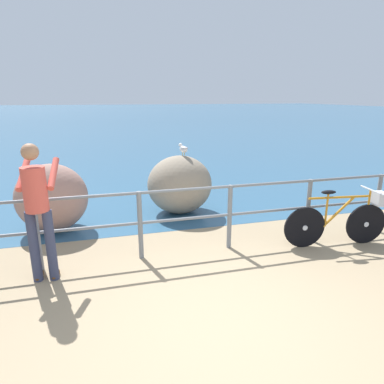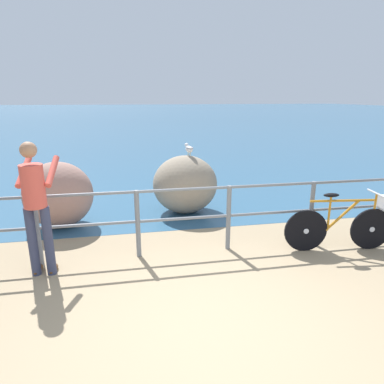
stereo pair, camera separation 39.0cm
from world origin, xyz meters
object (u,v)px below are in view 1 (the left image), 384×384
object	(u,v)px
breakwater_boulder_left	(52,198)
person_at_railing	(38,207)
breakwater_boulder_main	(180,185)
bicycle	(345,217)
seagull	(183,149)

from	to	relation	value
breakwater_boulder_left	person_at_railing	bearing A→B (deg)	-87.06
breakwater_boulder_main	breakwater_boulder_left	xyz separation A→B (m)	(-2.37, -0.34, 0.01)
bicycle	breakwater_boulder_left	distance (m)	4.91
breakwater_boulder_main	seagull	distance (m)	0.73
person_at_railing	breakwater_boulder_main	world-z (taller)	person_at_railing
bicycle	person_at_railing	bearing A→B (deg)	-174.26
bicycle	breakwater_boulder_main	world-z (taller)	breakwater_boulder_main
seagull	breakwater_boulder_main	bearing A→B (deg)	87.49
breakwater_boulder_main	seagull	xyz separation A→B (m)	(0.09, 0.02, 0.72)
bicycle	breakwater_boulder_main	distance (m)	3.10
bicycle	seagull	world-z (taller)	seagull
person_at_railing	seagull	size ratio (longest dim) A/B	5.20
bicycle	seagull	distance (m)	3.17
person_at_railing	seagull	world-z (taller)	person_at_railing
person_at_railing	breakwater_boulder_main	bearing A→B (deg)	-42.25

